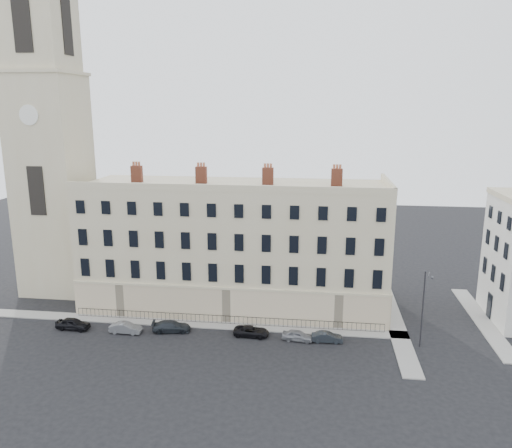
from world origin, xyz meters
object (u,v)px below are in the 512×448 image
object	(u,v)px
car_a	(73,324)
car_f	(327,337)
car_d	(251,331)
streetlamp	(423,306)
car_c	(171,326)
car_e	(298,335)
car_b	(126,328)

from	to	relation	value
car_a	car_f	distance (m)	27.76
car_a	car_d	world-z (taller)	car_a
streetlamp	car_c	bearing A→B (deg)	-165.61
car_e	car_d	bearing A→B (deg)	91.05
car_f	streetlamp	distance (m)	10.24
car_a	car_e	world-z (taller)	car_a
car_f	car_c	bearing A→B (deg)	86.90
car_a	car_b	bearing A→B (deg)	-88.82
car_e	streetlamp	distance (m)	13.10
car_d	streetlamp	world-z (taller)	streetlamp
car_a	car_b	world-z (taller)	car_a
car_b	car_f	xyz separation A→B (m)	(21.65, 0.62, -0.04)
streetlamp	car_e	bearing A→B (deg)	-164.43
car_b	car_e	size ratio (longest dim) A/B	1.06
car_a	car_c	xyz separation A→B (m)	(10.94, 0.81, -0.04)
car_b	car_e	world-z (taller)	car_b
car_b	streetlamp	size ratio (longest dim) A/B	0.43
car_b	car_d	world-z (taller)	car_b
car_c	car_f	world-z (taller)	car_c
car_d	streetlamp	size ratio (longest dim) A/B	0.47
car_e	car_f	world-z (taller)	car_e
car_d	car_c	bearing A→B (deg)	93.27
car_e	streetlamp	bearing A→B (deg)	-83.22
car_c	streetlamp	xyz separation A→B (m)	(26.27, -0.25, 3.89)
car_c	car_d	world-z (taller)	car_c
car_f	car_b	bearing A→B (deg)	89.66
car_e	streetlamp	world-z (taller)	streetlamp
car_d	streetlamp	bearing A→B (deg)	-88.08
car_f	car_a	bearing A→B (deg)	89.02
car_f	car_e	bearing A→B (deg)	89.11
car_a	car_c	world-z (taller)	car_a
car_d	car_e	bearing A→B (deg)	-92.17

